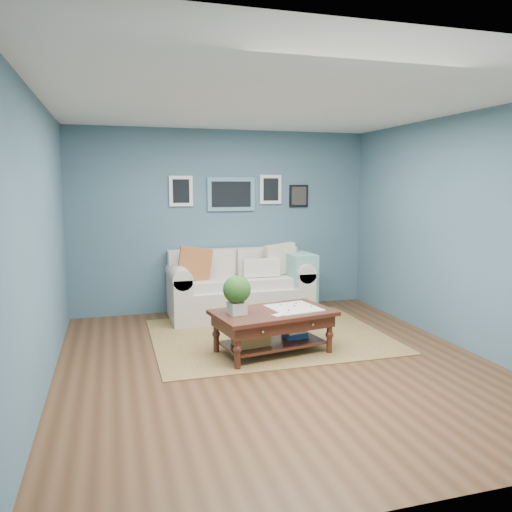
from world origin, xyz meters
name	(u,v)px	position (x,y,z in m)	size (l,w,h in m)	color
room_shell	(275,236)	(0.01, 0.06, 1.36)	(5.00, 5.02, 2.70)	brown
area_rug	(269,336)	(0.22, 0.94, 0.01)	(2.87, 2.29, 0.01)	brown
loveseat	(245,286)	(0.20, 2.03, 0.43)	(2.06, 0.93, 1.06)	beige
coffee_table	(267,319)	(0.00, 0.32, 0.41)	(1.42, 0.98, 0.92)	#381C11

